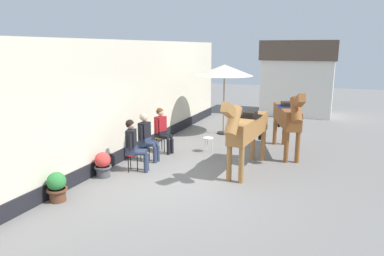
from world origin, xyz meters
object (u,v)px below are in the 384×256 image
seated_visitor_near (134,143)px  spare_stool_white (208,140)px  saddled_horse_near (247,128)px  flower_planter_nearest (57,186)px  seated_visitor_middle (146,134)px  saddled_horse_far (287,117)px  seated_visitor_far (162,128)px  cafe_parasol (224,71)px  flower_planter_inner_near (103,164)px

seated_visitor_near → spare_stool_white: 2.71m
saddled_horse_near → flower_planter_nearest: size_ratio=4.68×
seated_visitor_middle → saddled_horse_far: (3.60, 2.20, 0.38)m
seated_visitor_far → saddled_horse_near: 2.94m
seated_visitor_near → seated_visitor_middle: (-0.14, 0.92, 0.00)m
saddled_horse_near → cafe_parasol: (-1.79, 3.75, 1.20)m
seated_visitor_far → spare_stool_white: 1.47m
seated_visitor_near → seated_visitor_far: (-0.11, 1.85, 0.00)m
seated_visitor_middle → seated_visitor_far: same height
seated_visitor_far → saddled_horse_far: saddled_horse_far is taller
seated_visitor_middle → saddled_horse_far: saddled_horse_far is taller
seated_visitor_far → saddled_horse_near: saddled_horse_near is taller
saddled_horse_near → spare_stool_white: saddled_horse_near is taller
seated_visitor_middle → spare_stool_white: bearing=47.8°
seated_visitor_near → seated_visitor_far: 1.85m
flower_planter_inner_near → flower_planter_nearest: bearing=-90.8°
saddled_horse_near → spare_stool_white: bearing=139.7°
seated_visitor_middle → cafe_parasol: (1.06, 3.95, 1.59)m
seated_visitor_near → flower_planter_nearest: bearing=-103.6°
seated_visitor_middle → cafe_parasol: cafe_parasol is taller
saddled_horse_far → seated_visitor_middle: bearing=-148.6°
seated_visitor_middle → spare_stool_white: seated_visitor_middle is taller
spare_stool_white → seated_visitor_near: bearing=-116.6°
seated_visitor_near → saddled_horse_near: saddled_horse_near is taller
seated_visitor_middle → flower_planter_inner_near: 1.68m
seated_visitor_near → seated_visitor_middle: 0.93m
seated_visitor_far → spare_stool_white: bearing=22.8°
saddled_horse_far → spare_stool_white: (-2.26, -0.72, -0.76)m
saddled_horse_far → spare_stool_white: saddled_horse_far is taller
saddled_horse_far → flower_planter_nearest: (-4.00, -5.36, -0.82)m
flower_planter_nearest → cafe_parasol: 7.54m
saddled_horse_near → cafe_parasol: cafe_parasol is taller
seated_visitor_near → spare_stool_white: seated_visitor_near is taller
seated_visitor_middle → saddled_horse_far: 4.24m
seated_visitor_middle → flower_planter_inner_near: size_ratio=2.17×
seated_visitor_middle → saddled_horse_far: size_ratio=0.48×
saddled_horse_near → spare_stool_white: size_ratio=6.52×
cafe_parasol → spare_stool_white: 3.17m
saddled_horse_near → flower_planter_inner_near: 3.78m
cafe_parasol → spare_stool_white: bearing=-83.5°
seated_visitor_far → spare_stool_white: size_ratio=3.02×
saddled_horse_near → seated_visitor_far: bearing=165.5°
flower_planter_inner_near → cafe_parasol: size_ratio=0.25×
seated_visitor_middle → flower_planter_nearest: 3.21m
saddled_horse_far → flower_planter_inner_near: size_ratio=4.50×
seated_visitor_far → saddled_horse_far: 3.81m
seated_visitor_far → saddled_horse_near: (2.82, -0.73, 0.38)m
flower_planter_nearest → flower_planter_inner_near: same height
seated_visitor_middle → seated_visitor_near: bearing=-81.3°
seated_visitor_near → flower_planter_inner_near: size_ratio=2.17×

